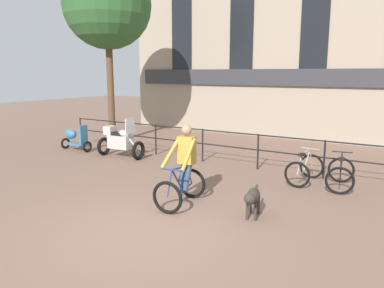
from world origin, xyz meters
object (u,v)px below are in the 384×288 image
at_px(parked_bicycle_near_lamp, 305,169).
at_px(parked_scooter, 75,138).
at_px(cyclist_with_bike, 183,169).
at_px(parked_bicycle_mid_left, 340,174).
at_px(parked_motorcycle, 120,141).
at_px(dog, 253,197).

xyz_separation_m(parked_bicycle_near_lamp, parked_scooter, (-8.26, -0.32, 0.10)).
relative_size(cyclist_with_bike, parked_bicycle_mid_left, 1.42).
bearing_deg(cyclist_with_bike, parked_bicycle_mid_left, 42.09).
bearing_deg(parked_bicycle_near_lamp, parked_bicycle_mid_left, -175.95).
bearing_deg(parked_motorcycle, parked_bicycle_near_lamp, -89.59).
height_order(parked_motorcycle, parked_scooter, parked_motorcycle).
bearing_deg(parked_motorcycle, cyclist_with_bike, -124.27).
bearing_deg(parked_bicycle_near_lamp, parked_motorcycle, 7.03).
bearing_deg(dog, parked_scooter, 148.38).
relative_size(parked_bicycle_mid_left, parked_scooter, 0.93).
relative_size(dog, parked_bicycle_mid_left, 0.84).
height_order(dog, parked_bicycle_near_lamp, parked_bicycle_near_lamp).
xyz_separation_m(cyclist_with_bike, parked_bicycle_near_lamp, (1.78, 2.95, -0.41)).
bearing_deg(parked_scooter, parked_bicycle_near_lamp, -86.43).
distance_m(cyclist_with_bike, parked_bicycle_mid_left, 3.99).
distance_m(parked_bicycle_mid_left, parked_scooter, 9.13).
relative_size(cyclist_with_bike, dog, 1.69).
bearing_deg(dog, parked_bicycle_mid_left, 56.90).
distance_m(parked_bicycle_near_lamp, parked_bicycle_mid_left, 0.87).
bearing_deg(parked_motorcycle, dog, -116.75).
relative_size(cyclist_with_bike, parked_scooter, 1.32).
bearing_deg(parked_scooter, cyclist_with_bike, -110.76).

